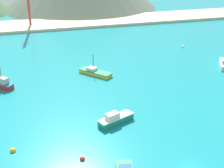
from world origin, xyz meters
TOP-DOWN VIEW (x-y plane):
  - ground at (0.00, 30.00)m, footprint 260.00×280.00m
  - fishing_boat_1 at (-7.81, 17.95)m, footprint 8.38×5.17m
  - fishing_boat_2 at (-5.58, 45.47)m, footprint 8.74×9.71m
  - fishing_boat_5 at (-31.16, 43.28)m, footprint 6.43×6.27m
  - buoy_0 at (31.68, 61.95)m, footprint 1.09×1.09m
  - buoy_1 at (-28.61, 13.69)m, footprint 1.05×1.05m
  - buoy_2 at (-16.97, 7.77)m, footprint 0.93×0.93m
  - beach_strip at (0.00, 110.55)m, footprint 247.00×22.39m

SIDE VIEW (x-z plane):
  - ground at x=0.00m, z-range -0.50..0.00m
  - buoy_2 at x=-16.97m, z-range -0.30..0.63m
  - buoy_1 at x=-28.61m, z-range -0.34..0.71m
  - buoy_0 at x=31.68m, z-range -0.36..0.74m
  - beach_strip at x=0.00m, z-range 0.00..1.20m
  - fishing_boat_2 at x=-5.58m, z-range -2.37..3.79m
  - fishing_boat_1 at x=-7.81m, z-range -0.35..2.26m
  - fishing_boat_5 at x=-31.16m, z-range -2.17..4.37m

